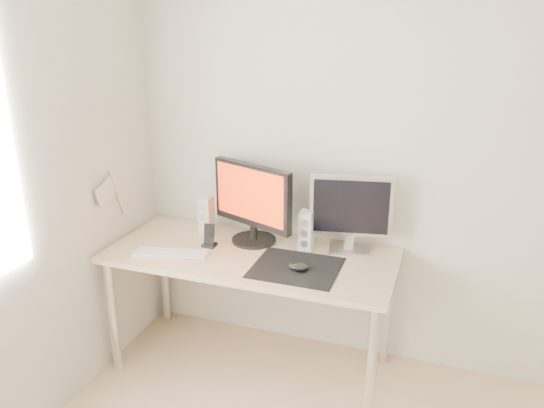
# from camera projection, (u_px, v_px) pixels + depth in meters

# --- Properties ---
(wall_back) EXTENTS (3.50, 0.00, 3.50)m
(wall_back) POSITION_uv_depth(u_px,v_px,m) (438.00, 161.00, 2.81)
(wall_back) COLOR silver
(wall_back) RESTS_ON ground
(mousepad) EXTENTS (0.45, 0.40, 0.00)m
(mousepad) POSITION_uv_depth(u_px,v_px,m) (296.00, 268.00, 2.77)
(mousepad) COLOR black
(mousepad) RESTS_ON desk
(mouse) EXTENTS (0.11, 0.06, 0.04)m
(mouse) POSITION_uv_depth(u_px,v_px,m) (298.00, 267.00, 2.73)
(mouse) COLOR black
(mouse) RESTS_ON mousepad
(desk) EXTENTS (1.60, 0.70, 0.73)m
(desk) POSITION_uv_depth(u_px,v_px,m) (251.00, 266.00, 2.97)
(desk) COLOR #D1B587
(desk) RESTS_ON ground
(main_monitor) EXTENTS (0.53, 0.34, 0.47)m
(main_monitor) POSITION_uv_depth(u_px,v_px,m) (252.00, 201.00, 3.01)
(main_monitor) COLOR black
(main_monitor) RESTS_ON desk
(second_monitor) EXTENTS (0.45, 0.20, 0.43)m
(second_monitor) POSITION_uv_depth(u_px,v_px,m) (351.00, 210.00, 2.90)
(second_monitor) COLOR silver
(second_monitor) RESTS_ON desk
(speaker_left) EXTENTS (0.07, 0.09, 0.23)m
(speaker_left) POSITION_uv_depth(u_px,v_px,m) (206.00, 215.00, 3.19)
(speaker_left) COLOR silver
(speaker_left) RESTS_ON desk
(speaker_right) EXTENTS (0.07, 0.09, 0.23)m
(speaker_right) POSITION_uv_depth(u_px,v_px,m) (306.00, 231.00, 2.95)
(speaker_right) COLOR white
(speaker_right) RESTS_ON desk
(keyboard) EXTENTS (0.44, 0.20, 0.02)m
(keyboard) POSITION_uv_depth(u_px,v_px,m) (171.00, 253.00, 2.93)
(keyboard) COLOR silver
(keyboard) RESTS_ON desk
(phone_dock) EXTENTS (0.08, 0.07, 0.14)m
(phone_dock) POSITION_uv_depth(u_px,v_px,m) (209.00, 240.00, 3.02)
(phone_dock) COLOR black
(phone_dock) RESTS_ON desk
(pennant) EXTENTS (0.01, 0.23, 0.29)m
(pennant) POSITION_uv_depth(u_px,v_px,m) (109.00, 192.00, 2.95)
(pennant) COLOR #A57F54
(pennant) RESTS_ON wall_left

